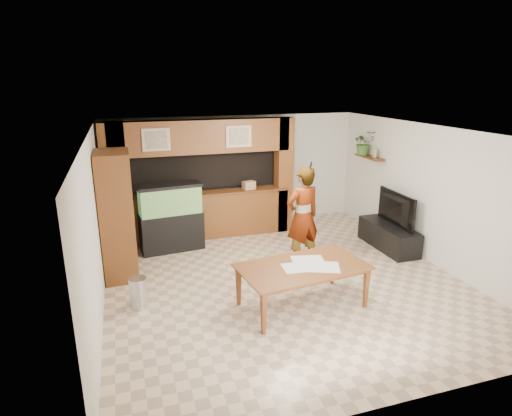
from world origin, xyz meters
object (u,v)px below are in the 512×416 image
object	(u,v)px
television	(391,209)
person	(303,217)
dining_table	(303,287)
pantry_cabinet	(117,216)
aquarium	(171,218)

from	to	relation	value
television	person	xyz separation A→B (m)	(-2.07, -0.22, 0.11)
dining_table	television	bearing A→B (deg)	25.19
pantry_cabinet	aquarium	world-z (taller)	pantry_cabinet
aquarium	person	world-z (taller)	person
pantry_cabinet	dining_table	world-z (taller)	pantry_cabinet
aquarium	television	distance (m)	4.51
pantry_cabinet	television	size ratio (longest dim) A/B	1.88
television	person	bearing A→B (deg)	97.46
television	person	distance (m)	2.09
television	dining_table	distance (m)	3.24
television	person	size ratio (longest dim) A/B	0.63
aquarium	television	size ratio (longest dim) A/B	1.17
person	pantry_cabinet	bearing A→B (deg)	-20.58
dining_table	person	bearing A→B (deg)	60.07
pantry_cabinet	person	size ratio (longest dim) A/B	1.18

